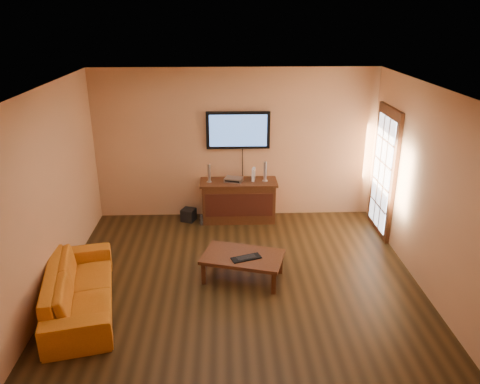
{
  "coord_description": "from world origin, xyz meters",
  "views": [
    {
      "loc": [
        -0.2,
        -5.58,
        3.59
      ],
      "look_at": [
        0.03,
        0.8,
        1.1
      ],
      "focal_mm": 35.0,
      "sensor_mm": 36.0,
      "label": 1
    }
  ],
  "objects_px": {
    "av_receiver": "(234,179)",
    "bottle": "(202,220)",
    "media_console": "(239,201)",
    "speaker_right": "(265,172)",
    "coffee_table": "(243,258)",
    "television": "(238,130)",
    "speaker_left": "(209,174)",
    "subwoofer": "(189,215)",
    "sofa": "(79,281)",
    "game_console": "(254,174)",
    "keyboard": "(246,258)"
  },
  "relations": [
    {
      "from": "coffee_table",
      "to": "speaker_left",
      "type": "bearing_deg",
      "value": 104.37
    },
    {
      "from": "av_receiver",
      "to": "media_console",
      "type": "bearing_deg",
      "value": 11.67
    },
    {
      "from": "speaker_left",
      "to": "game_console",
      "type": "xyz_separation_m",
      "value": [
        0.79,
        0.06,
        -0.04
      ]
    },
    {
      "from": "game_console",
      "to": "media_console",
      "type": "bearing_deg",
      "value": -160.12
    },
    {
      "from": "media_console",
      "to": "bottle",
      "type": "distance_m",
      "value": 0.75
    },
    {
      "from": "sofa",
      "to": "speaker_right",
      "type": "xyz_separation_m",
      "value": [
        2.58,
        2.65,
        0.52
      ]
    },
    {
      "from": "subwoofer",
      "to": "speaker_right",
      "type": "bearing_deg",
      "value": 23.31
    },
    {
      "from": "coffee_table",
      "to": "subwoofer",
      "type": "xyz_separation_m",
      "value": [
        -0.91,
        2.0,
        -0.21
      ]
    },
    {
      "from": "media_console",
      "to": "av_receiver",
      "type": "relative_size",
      "value": 4.44
    },
    {
      "from": "television",
      "to": "subwoofer",
      "type": "distance_m",
      "value": 1.78
    },
    {
      "from": "av_receiver",
      "to": "bottle",
      "type": "height_order",
      "value": "av_receiver"
    },
    {
      "from": "media_console",
      "to": "coffee_table",
      "type": "distance_m",
      "value": 2.02
    },
    {
      "from": "media_console",
      "to": "game_console",
      "type": "height_order",
      "value": "game_console"
    },
    {
      "from": "bottle",
      "to": "subwoofer",
      "type": "bearing_deg",
      "value": 140.28
    },
    {
      "from": "subwoofer",
      "to": "media_console",
      "type": "bearing_deg",
      "value": 23.5
    },
    {
      "from": "speaker_right",
      "to": "bottle",
      "type": "relative_size",
      "value": 1.67
    },
    {
      "from": "coffee_table",
      "to": "av_receiver",
      "type": "distance_m",
      "value": 2.08
    },
    {
      "from": "sofa",
      "to": "speaker_left",
      "type": "bearing_deg",
      "value": -43.83
    },
    {
      "from": "media_console",
      "to": "speaker_left",
      "type": "distance_m",
      "value": 0.74
    },
    {
      "from": "game_console",
      "to": "bottle",
      "type": "xyz_separation_m",
      "value": [
        -0.94,
        -0.25,
        -0.76
      ]
    },
    {
      "from": "media_console",
      "to": "speaker_right",
      "type": "relative_size",
      "value": 3.82
    },
    {
      "from": "sofa",
      "to": "subwoofer",
      "type": "distance_m",
      "value": 2.91
    },
    {
      "from": "coffee_table",
      "to": "game_console",
      "type": "distance_m",
      "value": 2.14
    },
    {
      "from": "television",
      "to": "subwoofer",
      "type": "xyz_separation_m",
      "value": [
        -0.91,
        -0.23,
        -1.51
      ]
    },
    {
      "from": "game_console",
      "to": "keyboard",
      "type": "height_order",
      "value": "game_console"
    },
    {
      "from": "media_console",
      "to": "television",
      "type": "distance_m",
      "value": 1.27
    },
    {
      "from": "speaker_left",
      "to": "game_console",
      "type": "height_order",
      "value": "speaker_left"
    },
    {
      "from": "sofa",
      "to": "game_console",
      "type": "xyz_separation_m",
      "value": [
        2.38,
        2.69,
        0.47
      ]
    },
    {
      "from": "media_console",
      "to": "subwoofer",
      "type": "xyz_separation_m",
      "value": [
        -0.91,
        -0.01,
        -0.26
      ]
    },
    {
      "from": "sofa",
      "to": "bottle",
      "type": "relative_size",
      "value": 9.22
    },
    {
      "from": "subwoofer",
      "to": "keyboard",
      "type": "distance_m",
      "value": 2.32
    },
    {
      "from": "av_receiver",
      "to": "game_console",
      "type": "distance_m",
      "value": 0.36
    },
    {
      "from": "sofa",
      "to": "speaker_left",
      "type": "height_order",
      "value": "speaker_left"
    },
    {
      "from": "av_receiver",
      "to": "subwoofer",
      "type": "distance_m",
      "value": 1.06
    },
    {
      "from": "av_receiver",
      "to": "game_console",
      "type": "height_order",
      "value": "game_console"
    },
    {
      "from": "speaker_left",
      "to": "keyboard",
      "type": "distance_m",
      "value": 2.23
    },
    {
      "from": "subwoofer",
      "to": "game_console",
      "type": "bearing_deg",
      "value": 25.3
    },
    {
      "from": "sofa",
      "to": "speaker_right",
      "type": "relative_size",
      "value": 5.52
    },
    {
      "from": "coffee_table",
      "to": "speaker_left",
      "type": "distance_m",
      "value": 2.14
    },
    {
      "from": "av_receiver",
      "to": "coffee_table",
      "type": "bearing_deg",
      "value": -70.48
    },
    {
      "from": "coffee_table",
      "to": "sofa",
      "type": "height_order",
      "value": "sofa"
    },
    {
      "from": "media_console",
      "to": "sofa",
      "type": "relative_size",
      "value": 0.69
    },
    {
      "from": "media_console",
      "to": "keyboard",
      "type": "distance_m",
      "value": 2.11
    },
    {
      "from": "media_console",
      "to": "television",
      "type": "bearing_deg",
      "value": 90.0
    },
    {
      "from": "television",
      "to": "speaker_left",
      "type": "bearing_deg",
      "value": -155.6
    },
    {
      "from": "coffee_table",
      "to": "speaker_left",
      "type": "xyz_separation_m",
      "value": [
        -0.51,
        2.0,
        0.57
      ]
    },
    {
      "from": "media_console",
      "to": "keyboard",
      "type": "bearing_deg",
      "value": -89.01
    },
    {
      "from": "speaker_right",
      "to": "keyboard",
      "type": "distance_m",
      "value": 2.22
    },
    {
      "from": "speaker_right",
      "to": "av_receiver",
      "type": "bearing_deg",
      "value": 179.2
    },
    {
      "from": "media_console",
      "to": "television",
      "type": "relative_size",
      "value": 1.22
    }
  ]
}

